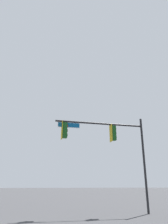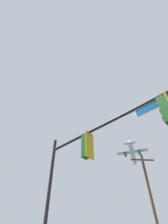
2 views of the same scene
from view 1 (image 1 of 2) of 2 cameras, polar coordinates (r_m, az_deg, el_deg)
signal_pole_near at (r=16.24m, az=5.67°, el=-6.92°), size 6.79×0.60×6.85m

